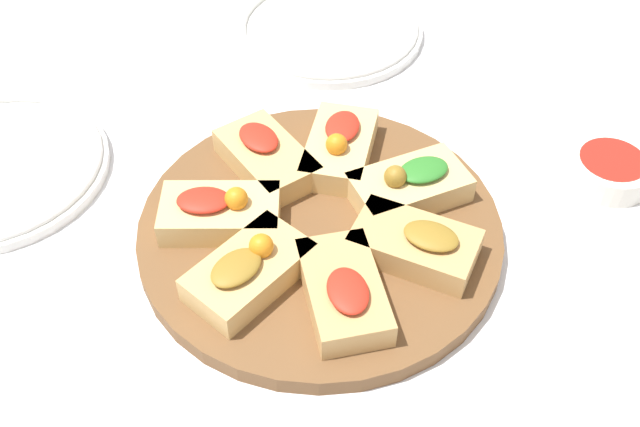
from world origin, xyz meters
TOP-DOWN VIEW (x-y plane):
  - ground_plane at (0.00, 0.00)m, footprint 3.00×3.00m
  - serving_board at (0.00, 0.00)m, footprint 0.33×0.33m
  - focaccia_slice_0 at (0.05, 0.07)m, footprint 0.11×0.12m
  - focaccia_slice_1 at (-0.02, 0.09)m, footprint 0.08×0.12m
  - focaccia_slice_2 at (-0.08, 0.03)m, footprint 0.12×0.09m
  - focaccia_slice_3 at (-0.08, -0.04)m, footprint 0.12×0.10m
  - focaccia_slice_4 at (-0.02, -0.09)m, footprint 0.08×0.11m
  - focaccia_slice_5 at (0.06, -0.07)m, footprint 0.11×0.12m
  - focaccia_slice_6 at (0.09, 0.00)m, footprint 0.11×0.06m
  - plate_right at (0.14, 0.30)m, footprint 0.23×0.23m
  - dipping_bowl at (0.29, -0.04)m, footprint 0.08×0.08m

SIDE VIEW (x-z plane):
  - ground_plane at x=0.00m, z-range 0.00..0.00m
  - plate_right at x=0.14m, z-range 0.00..0.02m
  - serving_board at x=0.00m, z-range 0.00..0.02m
  - dipping_bowl at x=0.29m, z-range 0.00..0.03m
  - focaccia_slice_1 at x=-0.02m, z-range 0.01..0.05m
  - focaccia_slice_4 at x=-0.02m, z-range 0.01..0.05m
  - focaccia_slice_5 at x=0.06m, z-range 0.01..0.05m
  - focaccia_slice_0 at x=0.05m, z-range 0.01..0.05m
  - focaccia_slice_2 at x=-0.08m, z-range 0.01..0.05m
  - focaccia_slice_3 at x=-0.08m, z-range 0.01..0.05m
  - focaccia_slice_6 at x=0.09m, z-range 0.01..0.05m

